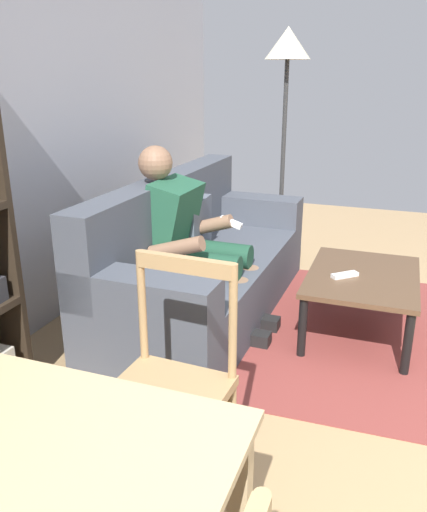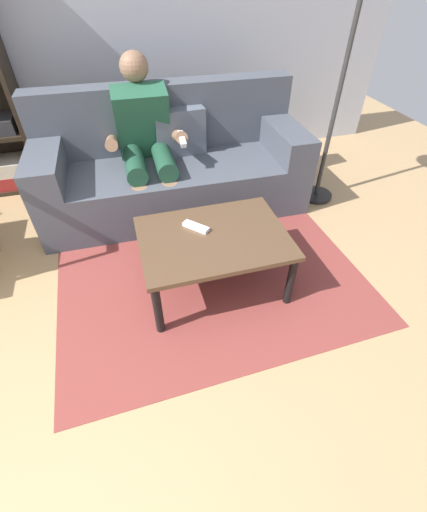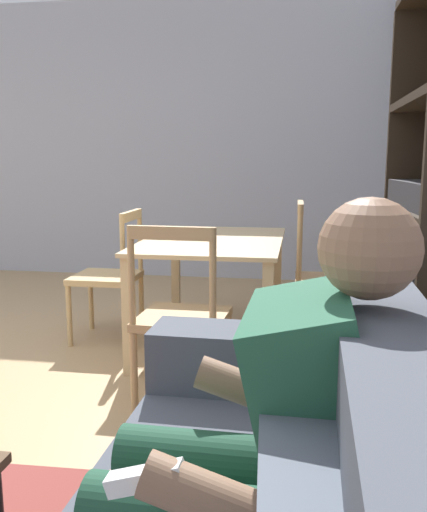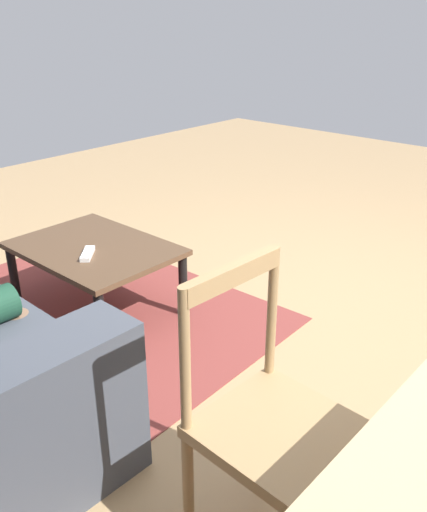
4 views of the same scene
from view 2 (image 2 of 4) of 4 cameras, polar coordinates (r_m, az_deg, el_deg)
ground_plane at (r=2.00m, az=-31.80°, el=-26.93°), size 9.08×9.08×0.00m
couch at (r=2.97m, az=-6.74°, el=14.44°), size 2.11×0.85×0.92m
person_lounging at (r=2.83m, az=-11.12°, el=18.23°), size 0.60×0.89×1.15m
coffee_table at (r=2.09m, az=0.00°, el=2.24°), size 0.88×0.65×0.40m
tv_remote at (r=2.12m, az=-2.92°, el=4.84°), size 0.15×0.16×0.02m
area_rug at (r=2.33m, az=0.00°, el=-4.34°), size 2.04×1.46×0.01m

